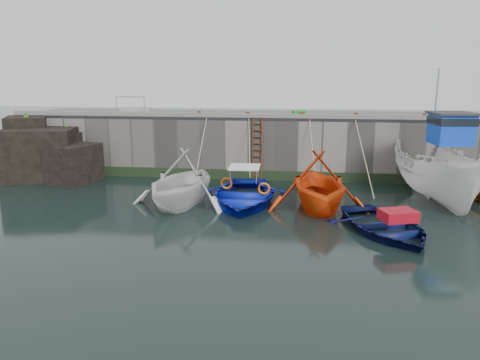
# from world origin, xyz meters

# --- Properties ---
(ground) EXTENTS (120.00, 120.00, 0.00)m
(ground) POSITION_xyz_m (0.00, 0.00, 0.00)
(ground) COLOR black
(ground) RESTS_ON ground
(quay_back) EXTENTS (30.00, 5.00, 3.00)m
(quay_back) POSITION_xyz_m (0.00, 12.50, 1.50)
(quay_back) COLOR slate
(quay_back) RESTS_ON ground
(road_back) EXTENTS (30.00, 5.00, 0.16)m
(road_back) POSITION_xyz_m (0.00, 12.50, 3.08)
(road_back) COLOR black
(road_back) RESTS_ON quay_back
(kerb_back) EXTENTS (30.00, 0.30, 0.20)m
(kerb_back) POSITION_xyz_m (0.00, 10.15, 3.26)
(kerb_back) COLOR slate
(kerb_back) RESTS_ON road_back
(algae_back) EXTENTS (30.00, 0.08, 0.50)m
(algae_back) POSITION_xyz_m (0.00, 9.96, 0.25)
(algae_back) COLOR black
(algae_back) RESTS_ON ground
(rock_outcrop) EXTENTS (5.85, 4.24, 3.41)m
(rock_outcrop) POSITION_xyz_m (-12.92, 9.11, 1.26)
(rock_outcrop) COLOR black
(rock_outcrop) RESTS_ON ground
(ladder) EXTENTS (0.51, 0.08, 3.20)m
(ladder) POSITION_xyz_m (-2.00, 9.91, 1.59)
(ladder) COLOR #3F1E0F
(ladder) RESTS_ON ground
(boat_near_white) EXTENTS (5.15, 5.70, 2.63)m
(boat_near_white) POSITION_xyz_m (-4.65, 4.99, 0.00)
(boat_near_white) COLOR silver
(boat_near_white) RESTS_ON ground
(boat_near_white_rope) EXTENTS (0.04, 3.62, 3.10)m
(boat_near_white_rope) POSITION_xyz_m (-4.65, 8.74, 0.00)
(boat_near_white_rope) COLOR tan
(boat_near_white_rope) RESTS_ON ground
(boat_near_blue) EXTENTS (4.08, 5.58, 1.13)m
(boat_near_blue) POSITION_xyz_m (-2.17, 5.74, 0.00)
(boat_near_blue) COLOR #0B1CB3
(boat_near_blue) RESTS_ON ground
(boat_near_blue_rope) EXTENTS (0.04, 3.14, 3.10)m
(boat_near_blue_rope) POSITION_xyz_m (-2.17, 9.12, 0.00)
(boat_near_blue_rope) COLOR tan
(boat_near_blue_rope) RESTS_ON ground
(boat_near_blacktrim) EXTENTS (4.83, 5.43, 2.63)m
(boat_near_blacktrim) POSITION_xyz_m (0.89, 5.21, 0.00)
(boat_near_blacktrim) COLOR red
(boat_near_blacktrim) RESTS_ON ground
(boat_near_blacktrim_rope) EXTENTS (0.04, 3.47, 3.10)m
(boat_near_blacktrim_rope) POSITION_xyz_m (0.89, 8.85, 0.00)
(boat_near_blacktrim_rope) COLOR tan
(boat_near_blacktrim_rope) RESTS_ON ground
(boat_near_navy) EXTENTS (4.61, 5.43, 0.96)m
(boat_near_navy) POSITION_xyz_m (3.09, 2.57, 0.00)
(boat_near_navy) COLOR #0B1245
(boat_near_navy) RESTS_ON ground
(boat_near_navy_rope) EXTENTS (0.04, 5.58, 3.10)m
(boat_near_navy_rope) POSITION_xyz_m (3.09, 7.53, 0.00)
(boat_near_navy_rope) COLOR tan
(boat_near_navy_rope) RESTS_ON ground
(boat_far_white) EXTENTS (3.56, 7.67, 5.87)m
(boat_far_white) POSITION_xyz_m (6.06, 7.00, 1.20)
(boat_far_white) COLOR white
(boat_far_white) RESTS_ON ground
(fish_crate) EXTENTS (0.72, 0.60, 0.33)m
(fish_crate) POSITION_xyz_m (0.03, 10.63, 3.33)
(fish_crate) COLOR #188719
(fish_crate) RESTS_ON road_back
(railing) EXTENTS (1.60, 1.05, 1.00)m
(railing) POSITION_xyz_m (-8.75, 11.25, 3.36)
(railing) COLOR #A5A8AD
(railing) RESTS_ON road_back
(bollard_a) EXTENTS (0.18, 0.18, 0.28)m
(bollard_a) POSITION_xyz_m (-5.00, 10.25, 3.30)
(bollard_a) COLOR #3F1E0F
(bollard_a) RESTS_ON road_back
(bollard_b) EXTENTS (0.18, 0.18, 0.28)m
(bollard_b) POSITION_xyz_m (-2.50, 10.25, 3.30)
(bollard_b) COLOR #3F1E0F
(bollard_b) RESTS_ON road_back
(bollard_c) EXTENTS (0.18, 0.18, 0.28)m
(bollard_c) POSITION_xyz_m (0.20, 10.25, 3.30)
(bollard_c) COLOR #3F1E0F
(bollard_c) RESTS_ON road_back
(bollard_d) EXTENTS (0.18, 0.18, 0.28)m
(bollard_d) POSITION_xyz_m (2.80, 10.25, 3.30)
(bollard_d) COLOR #3F1E0F
(bollard_d) RESTS_ON road_back
(bollard_e) EXTENTS (0.18, 0.18, 0.28)m
(bollard_e) POSITION_xyz_m (6.00, 10.25, 3.30)
(bollard_e) COLOR #3F1E0F
(bollard_e) RESTS_ON road_back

